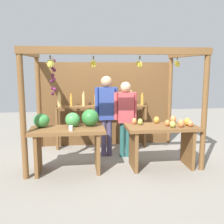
# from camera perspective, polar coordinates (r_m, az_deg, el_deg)

# --- Properties ---
(ground_plane) EXTENTS (12.00, 12.00, 0.00)m
(ground_plane) POSITION_cam_1_polar(r_m,az_deg,el_deg) (5.77, -0.24, -9.46)
(ground_plane) COLOR gray
(ground_plane) RESTS_ON ground
(market_stall) EXTENTS (3.27, 1.96, 2.21)m
(market_stall) POSITION_cam_1_polar(r_m,az_deg,el_deg) (5.90, -0.82, 3.85)
(market_stall) COLOR brown
(market_stall) RESTS_ON ground
(fruit_counter_left) EXTENTS (1.32, 0.66, 1.11)m
(fruit_counter_left) POSITION_cam_1_polar(r_m,az_deg,el_deg) (4.93, -9.07, -4.17)
(fruit_counter_left) COLOR brown
(fruit_counter_left) RESTS_ON ground
(fruit_counter_right) EXTENTS (1.32, 0.64, 0.95)m
(fruit_counter_right) POSITION_cam_1_polar(r_m,az_deg,el_deg) (5.14, 10.61, -5.02)
(fruit_counter_right) COLOR brown
(fruit_counter_right) RESTS_ON ground
(bottle_shelf_unit) EXTENTS (2.10, 0.22, 1.35)m
(bottle_shelf_unit) POSITION_cam_1_polar(r_m,az_deg,el_deg) (6.22, -2.24, -0.29)
(bottle_shelf_unit) COLOR brown
(bottle_shelf_unit) RESTS_ON ground
(vendor_man) EXTENTS (0.48, 0.23, 1.70)m
(vendor_man) POSITION_cam_1_polar(r_m,az_deg,el_deg) (5.59, -1.19, 0.77)
(vendor_man) COLOR #453F63
(vendor_man) RESTS_ON ground
(vendor_woman) EXTENTS (0.48, 0.21, 1.58)m
(vendor_woman) POSITION_cam_1_polar(r_m,az_deg,el_deg) (5.57, 2.86, -0.12)
(vendor_woman) COLOR #265A56
(vendor_woman) RESTS_ON ground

